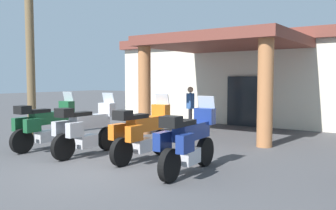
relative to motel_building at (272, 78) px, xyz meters
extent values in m
plane|color=#424244|center=(-0.08, -11.78, -2.03)|extent=(80.00, 80.00, 0.00)
cube|color=silver|center=(0.00, 0.16, -0.27)|extent=(13.96, 6.58, 3.51)
cube|color=#1E2328|center=(-0.08, -3.00, -0.98)|extent=(1.80, 0.15, 2.10)
cube|color=brown|center=(-0.14, -5.21, 1.31)|extent=(5.42, 4.68, 0.35)
cylinder|color=#B27042|center=(-2.44, -7.02, -0.44)|extent=(0.45, 0.45, 3.16)
cylinder|color=#B27042|center=(2.06, -7.14, -0.44)|extent=(0.45, 0.45, 3.16)
cube|color=brown|center=(0.00, 0.16, 1.71)|extent=(14.37, 6.99, 0.44)
cylinder|color=black|center=(-3.01, -10.11, -1.70)|extent=(0.15, 0.66, 0.66)
cylinder|color=black|center=(-3.03, -11.66, -1.70)|extent=(0.15, 0.66, 0.66)
cube|color=silver|center=(-3.02, -10.91, -1.66)|extent=(0.33, 0.56, 0.32)
cube|color=#19512D|center=(-3.02, -10.76, -1.15)|extent=(0.31, 1.15, 0.34)
cube|color=black|center=(-3.03, -11.11, -0.93)|extent=(0.29, 0.60, 0.10)
cube|color=#19512D|center=(-3.01, -10.13, -0.88)|extent=(0.44, 0.25, 0.36)
cube|color=#B2BCC6|center=(-3.01, -10.05, -0.60)|extent=(0.40, 0.12, 0.36)
cube|color=#19512D|center=(-3.29, -11.50, -1.27)|extent=(0.19, 0.44, 0.36)
cube|color=#19512D|center=(-2.77, -11.51, -1.27)|extent=(0.19, 0.44, 0.36)
cube|color=black|center=(-3.03, -11.61, -0.86)|extent=(0.36, 0.32, 0.22)
cylinder|color=black|center=(-1.43, -10.05, -1.70)|extent=(0.15, 0.66, 0.66)
cylinder|color=black|center=(-1.46, -11.60, -1.70)|extent=(0.15, 0.66, 0.66)
cube|color=silver|center=(-1.45, -10.85, -1.66)|extent=(0.33, 0.56, 0.32)
cube|color=#B2B2B7|center=(-1.44, -10.70, -1.15)|extent=(0.32, 1.15, 0.34)
cube|color=black|center=(-1.45, -11.05, -0.93)|extent=(0.29, 0.60, 0.10)
cube|color=#B2B2B7|center=(-1.43, -10.07, -0.88)|extent=(0.44, 0.25, 0.36)
cube|color=#B2BCC6|center=(-1.43, -9.99, -0.60)|extent=(0.40, 0.12, 0.36)
cube|color=#B2B2B7|center=(-1.71, -11.44, -1.27)|extent=(0.19, 0.44, 0.36)
cube|color=#B2B2B7|center=(-1.19, -11.45, -1.27)|extent=(0.19, 0.44, 0.36)
cube|color=black|center=(-1.46, -11.55, -0.86)|extent=(0.36, 0.33, 0.22)
cylinder|color=black|center=(0.15, -9.71, -1.70)|extent=(0.15, 0.66, 0.66)
cylinder|color=black|center=(0.12, -11.26, -1.70)|extent=(0.15, 0.66, 0.66)
cube|color=silver|center=(0.13, -10.51, -1.66)|extent=(0.33, 0.57, 0.32)
cube|color=orange|center=(0.14, -10.36, -1.15)|extent=(0.32, 1.16, 0.34)
cube|color=black|center=(0.13, -10.71, -0.93)|extent=(0.29, 0.61, 0.10)
cube|color=orange|center=(0.15, -9.73, -0.88)|extent=(0.44, 0.25, 0.36)
cube|color=#B2BCC6|center=(0.15, -9.65, -0.60)|extent=(0.40, 0.13, 0.36)
cube|color=orange|center=(-0.14, -11.10, -1.27)|extent=(0.19, 0.44, 0.36)
cube|color=orange|center=(0.38, -11.11, -1.27)|extent=(0.19, 0.44, 0.36)
cube|color=black|center=(0.12, -11.21, -0.86)|extent=(0.37, 0.33, 0.22)
cylinder|color=black|center=(1.69, -10.16, -1.70)|extent=(0.16, 0.66, 0.66)
cylinder|color=black|center=(1.73, -11.71, -1.70)|extent=(0.16, 0.66, 0.66)
cube|color=silver|center=(1.71, -10.96, -1.66)|extent=(0.34, 0.57, 0.32)
cube|color=navy|center=(1.71, -10.81, -1.15)|extent=(0.33, 1.16, 0.34)
cube|color=black|center=(1.72, -11.16, -0.93)|extent=(0.30, 0.61, 0.10)
cube|color=navy|center=(1.69, -10.18, -0.88)|extent=(0.45, 0.25, 0.36)
cube|color=#B2BCC6|center=(1.69, -10.10, -0.60)|extent=(0.40, 0.13, 0.36)
cube|color=navy|center=(1.47, -11.57, -1.27)|extent=(0.19, 0.45, 0.36)
cube|color=navy|center=(1.99, -11.56, -1.27)|extent=(0.19, 0.45, 0.36)
cube|color=black|center=(1.73, -11.66, -0.86)|extent=(0.37, 0.33, 0.22)
cylinder|color=black|center=(-1.57, -5.20, -1.61)|extent=(0.14, 0.14, 0.84)
cylinder|color=black|center=(-1.48, -5.36, -1.61)|extent=(0.14, 0.14, 0.84)
cylinder|color=#335999|center=(-1.53, -5.28, -0.89)|extent=(0.32, 0.32, 0.59)
cylinder|color=#335999|center=(-1.63, -5.09, -0.86)|extent=(0.09, 0.09, 0.56)
cylinder|color=#335999|center=(-1.42, -5.47, -0.86)|extent=(0.09, 0.09, 0.56)
sphere|color=tan|center=(-1.53, -5.28, -0.45)|extent=(0.23, 0.23, 0.23)
cylinder|color=brown|center=(-5.16, -9.80, 0.94)|extent=(0.28, 0.28, 5.92)
camera|label=1|loc=(5.50, -17.44, -0.03)|focal=38.60mm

